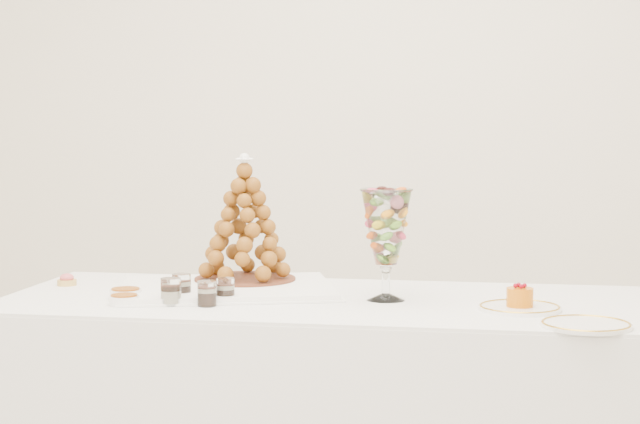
# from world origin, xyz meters

# --- Properties ---
(buffet_table) EXTENTS (1.93, 0.81, 0.73)m
(buffet_table) POSITION_xyz_m (0.08, 0.25, 0.36)
(buffet_table) COLOR white
(buffet_table) RESTS_ON ground
(lace_tray) EXTENTS (0.72, 0.63, 0.02)m
(lace_tray) POSITION_xyz_m (-0.26, 0.31, 0.74)
(lace_tray) COLOR white
(lace_tray) RESTS_ON buffet_table
(macaron_vase) EXTENTS (0.14, 0.14, 0.31)m
(macaron_vase) POSITION_xyz_m (0.22, 0.26, 0.93)
(macaron_vase) COLOR white
(macaron_vase) RESTS_ON buffet_table
(cake_plate) EXTENTS (0.22, 0.22, 0.01)m
(cake_plate) POSITION_xyz_m (0.59, 0.17, 0.73)
(cake_plate) COLOR white
(cake_plate) RESTS_ON buffet_table
(spare_plate) EXTENTS (0.22, 0.22, 0.01)m
(spare_plate) POSITION_xyz_m (0.76, -0.03, 0.73)
(spare_plate) COLOR white
(spare_plate) RESTS_ON buffet_table
(pink_tart) EXTENTS (0.06, 0.06, 0.04)m
(pink_tart) POSITION_xyz_m (-0.78, 0.33, 0.74)
(pink_tart) COLOR tan
(pink_tart) RESTS_ON buffet_table
(verrine_a) EXTENTS (0.06, 0.06, 0.07)m
(verrine_a) POSITION_xyz_m (-0.35, 0.16, 0.76)
(verrine_a) COLOR white
(verrine_a) RESTS_ON buffet_table
(verrine_b) EXTENTS (0.05, 0.05, 0.06)m
(verrine_b) POSITION_xyz_m (-0.26, 0.10, 0.76)
(verrine_b) COLOR white
(verrine_b) RESTS_ON buffet_table
(verrine_c) EXTENTS (0.05, 0.05, 0.07)m
(verrine_c) POSITION_xyz_m (-0.21, 0.13, 0.76)
(verrine_c) COLOR white
(verrine_c) RESTS_ON buffet_table
(verrine_d) EXTENTS (0.07, 0.07, 0.08)m
(verrine_d) POSITION_xyz_m (-0.35, 0.06, 0.77)
(verrine_d) COLOR white
(verrine_d) RESTS_ON buffet_table
(verrine_e) EXTENTS (0.07, 0.07, 0.07)m
(verrine_e) POSITION_xyz_m (-0.25, 0.07, 0.76)
(verrine_e) COLOR white
(verrine_e) RESTS_ON buffet_table
(ramekin_back) EXTENTS (0.09, 0.09, 0.03)m
(ramekin_back) POSITION_xyz_m (-0.51, 0.13, 0.74)
(ramekin_back) COLOR white
(ramekin_back) RESTS_ON buffet_table
(ramekin_front) EXTENTS (0.08, 0.08, 0.03)m
(ramekin_front) POSITION_xyz_m (-0.48, 0.04, 0.74)
(ramekin_front) COLOR white
(ramekin_front) RESTS_ON buffet_table
(croquembouche) EXTENTS (0.31, 0.31, 0.39)m
(croquembouche) POSITION_xyz_m (-0.24, 0.42, 0.94)
(croquembouche) COLOR brown
(croquembouche) RESTS_ON lace_tray
(mousse_cake) EXTENTS (0.07, 0.07, 0.06)m
(mousse_cake) POSITION_xyz_m (0.59, 0.17, 0.76)
(mousse_cake) COLOR #D26809
(mousse_cake) RESTS_ON cake_plate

